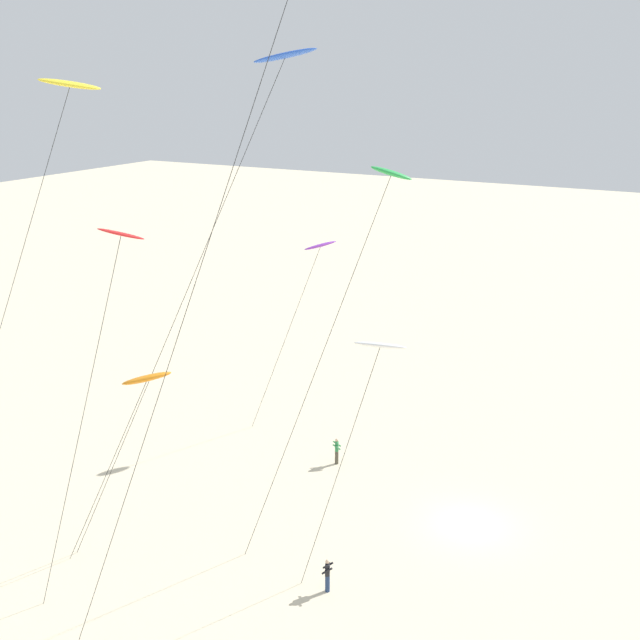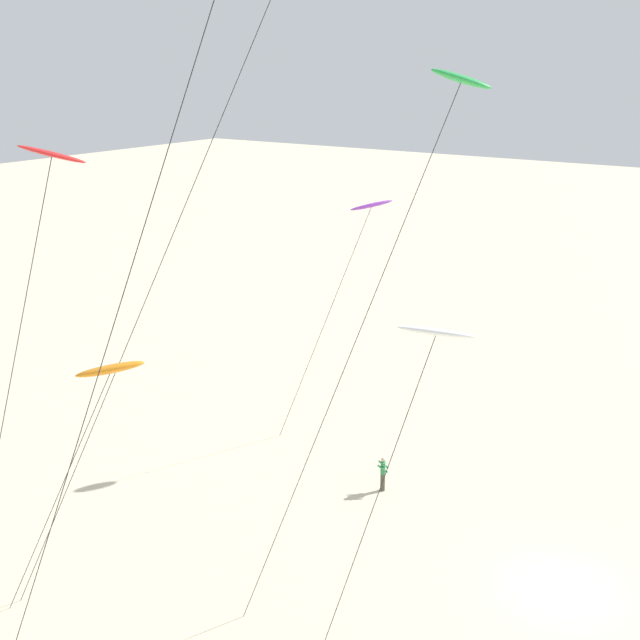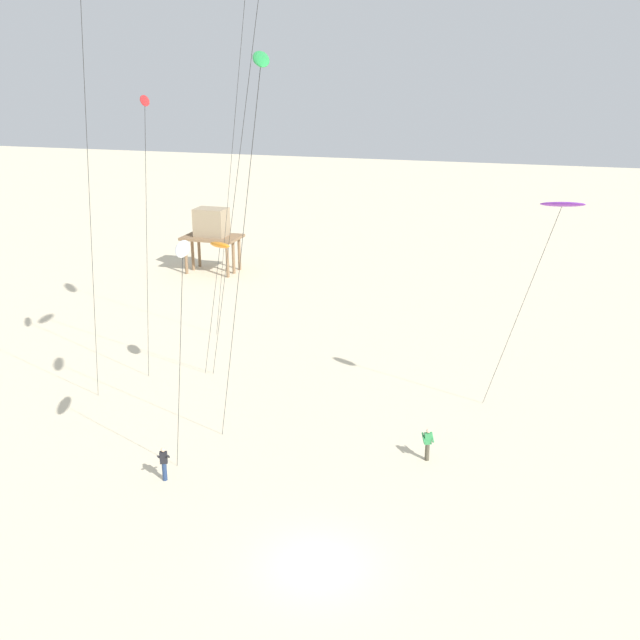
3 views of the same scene
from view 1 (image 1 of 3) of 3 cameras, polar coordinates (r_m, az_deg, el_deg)
The scene contains 10 objects.
ground_plane at distance 44.51m, azimuth 10.48°, elevation -13.97°, with size 260.00×260.00×0.00m, color beige.
kite_green at distance 36.66m, azimuth 4.83°, elevation 9.73°, with size 5.39×6.28×18.86m.
kite_white at distance 35.12m, azimuth 4.19°, elevation -2.00°, with size 3.08×3.86×11.70m.
kite_purple at distance 51.71m, azimuth -0.03°, elevation 5.11°, with size 4.32×4.40×12.46m.
kite_red at distance 33.52m, azimuth -14.06°, elevation 4.91°, with size 3.75×4.34×16.91m.
kite_orange at distance 38.72m, azimuth -12.15°, elevation -4.11°, with size 3.92×4.28×9.49m.
kite_blue at distance 37.21m, azimuth -2.74°, elevation 17.57°, with size 8.13×9.51×23.91m.
kite_yellow at distance 39.02m, azimuth -17.35°, elevation 15.21°, with size 6.82×7.51×22.62m.
kite_flyer_nearest at distance 49.37m, azimuth 1.19°, elevation -9.17°, with size 0.69×0.67×1.67m.
kite_flyer_middle at distance 38.56m, azimuth 0.53°, elevation -17.49°, with size 0.68×0.67×1.67m.
Camera 1 is at (-36.58, -10.93, 22.89)m, focal length 45.40 mm.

